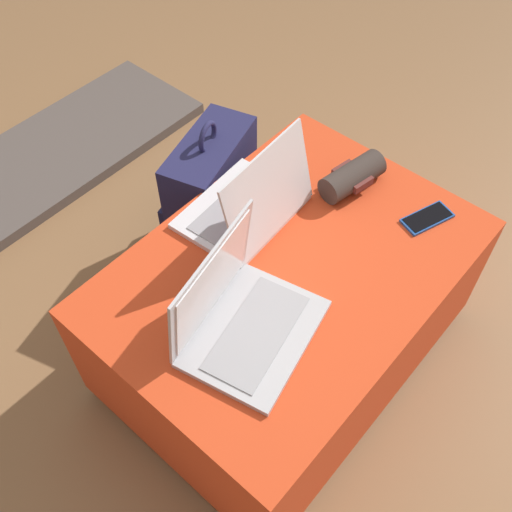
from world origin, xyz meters
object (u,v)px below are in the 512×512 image
laptop_far (250,205)px  laptop_near (240,316)px  wrist_brace (352,177)px  backpack (210,199)px  cell_phone (427,218)px

laptop_far → laptop_near: bearing=33.5°
wrist_brace → backpack: bearing=109.5°
laptop_near → wrist_brace: bearing=-4.4°
laptop_far → backpack: bearing=-117.3°
laptop_near → wrist_brace: 0.57m
laptop_far → wrist_brace: laptop_far is taller
cell_phone → backpack: 0.74m
laptop_near → wrist_brace: size_ratio=1.83×
laptop_near → laptop_far: laptop_near is taller
backpack → laptop_near: bearing=34.9°
laptop_far → backpack: laptop_far is taller
cell_phone → backpack: (-0.19, 0.67, -0.24)m
laptop_near → laptop_far: bearing=25.3°
cell_phone → backpack: size_ratio=0.28×
laptop_near → cell_phone: (0.60, -0.15, -0.05)m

